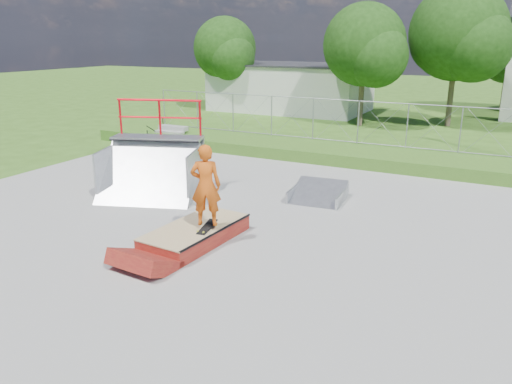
% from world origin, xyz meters
% --- Properties ---
extents(ground, '(120.00, 120.00, 0.00)m').
position_xyz_m(ground, '(0.00, 0.00, 0.00)').
color(ground, '#3A601B').
rests_on(ground, ground).
extents(concrete_pad, '(20.00, 16.00, 0.04)m').
position_xyz_m(concrete_pad, '(0.00, 0.00, 0.02)').
color(concrete_pad, '#9B9C99').
rests_on(concrete_pad, ground).
extents(grass_berm, '(24.00, 3.00, 0.50)m').
position_xyz_m(grass_berm, '(0.00, 9.50, 0.25)').
color(grass_berm, '#3A601B').
rests_on(grass_berm, ground).
extents(grind_box, '(1.56, 2.89, 0.42)m').
position_xyz_m(grind_box, '(-0.79, -0.52, 0.21)').
color(grind_box, maroon).
rests_on(grind_box, concrete_pad).
extents(quarter_pipe, '(3.53, 3.26, 2.89)m').
position_xyz_m(quarter_pipe, '(-4.07, 1.92, 1.44)').
color(quarter_pipe, '#9D9FA5').
rests_on(quarter_pipe, concrete_pad).
extents(flat_bank_ramp, '(1.70, 1.80, 0.48)m').
position_xyz_m(flat_bank_ramp, '(0.71, 3.89, 0.24)').
color(flat_bank_ramp, '#9D9FA5').
rests_on(flat_bank_ramp, concrete_pad).
extents(skateboard, '(0.32, 0.82, 0.13)m').
position_xyz_m(skateboard, '(-0.44, -0.55, 0.46)').
color(skateboard, black).
rests_on(skateboard, grind_box).
extents(skater, '(0.83, 0.71, 1.93)m').
position_xyz_m(skater, '(-0.44, -0.55, 1.43)').
color(skater, '#D55513').
rests_on(skater, grind_box).
extents(concrete_stairs, '(1.50, 1.60, 0.80)m').
position_xyz_m(concrete_stairs, '(-8.50, 8.70, 0.40)').
color(concrete_stairs, '#9B9C99').
rests_on(concrete_stairs, ground).
extents(chain_link_fence, '(20.00, 0.06, 1.80)m').
position_xyz_m(chain_link_fence, '(0.00, 10.50, 1.40)').
color(chain_link_fence, '#919599').
rests_on(chain_link_fence, grass_berm).
extents(utility_building_flat, '(10.00, 6.00, 3.00)m').
position_xyz_m(utility_building_flat, '(-8.00, 22.00, 1.50)').
color(utility_building_flat, silver).
rests_on(utility_building_flat, ground).
extents(tree_left_near, '(4.76, 4.48, 6.65)m').
position_xyz_m(tree_left_near, '(-1.75, 17.83, 4.24)').
color(tree_left_near, brown).
rests_on(tree_left_near, ground).
extents(tree_center, '(5.44, 5.12, 7.60)m').
position_xyz_m(tree_center, '(2.78, 19.81, 4.85)').
color(tree_center, brown).
rests_on(tree_center, ground).
extents(tree_left_far, '(4.42, 4.16, 6.18)m').
position_xyz_m(tree_left_far, '(-11.77, 19.85, 3.94)').
color(tree_left_far, brown).
rests_on(tree_left_far, ground).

